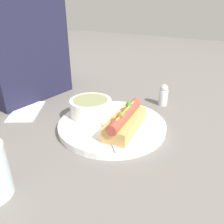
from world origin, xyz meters
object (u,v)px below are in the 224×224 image
Objects in this scene: hot_dog at (125,121)px; spoon at (108,129)px; soup_bowl at (90,107)px; salt_shaker at (163,95)px; seated_diner at (22,34)px.

hot_dog is 0.05m from spoon.
hot_dog is at bearing -95.15° from soup_bowl.
hot_dog is 0.24m from salt_shaker.
soup_bowl is at bearing -93.71° from seated_diner.
salt_shaker is 0.15× the size of seated_diner.
seated_diner reaches higher than spoon.
soup_bowl is at bearing 73.61° from hot_dog.
soup_bowl is 1.03× the size of spoon.
soup_bowl is 1.64× the size of salt_shaker.
seated_diner is (-0.21, 0.42, 0.19)m from salt_shaker.
soup_bowl is 0.35m from seated_diner.
spoon is at bearing -113.86° from soup_bowl.
salt_shaker is at bearing -54.88° from spoon.
seated_diner is at bearing 33.41° from spoon.
soup_bowl is 0.26m from salt_shaker.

